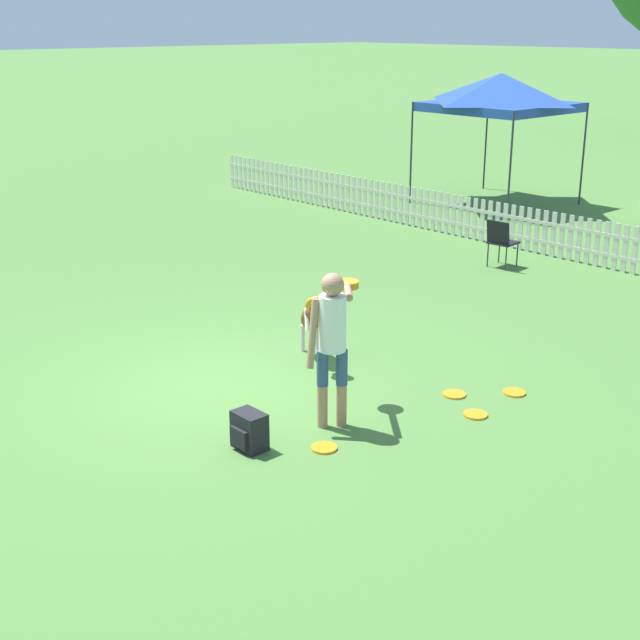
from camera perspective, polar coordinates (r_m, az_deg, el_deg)
name	(u,v)px	position (r m, az deg, el deg)	size (l,w,h in m)	color
ground_plane	(218,386)	(10.45, -6.57, -4.20)	(240.00, 240.00, 0.00)	#4C7A38
handler_person	(333,330)	(9.05, 0.84, -0.65)	(0.75, 1.05, 1.66)	tan
leaping_dog	(313,317)	(10.97, -0.46, 0.21)	(1.01, 0.80, 0.98)	brown
frisbee_near_handler	(454,394)	(10.24, 8.59, -4.73)	(0.26, 0.26, 0.02)	orange
frisbee_near_dog	(514,392)	(10.41, 12.32, -4.56)	(0.26, 0.26, 0.02)	orange
frisbee_midfield	(475,415)	(9.77, 9.91, -5.98)	(0.26, 0.26, 0.02)	orange
frisbee_far_scatter	(324,448)	(8.92, 0.26, -8.18)	(0.26, 0.26, 0.02)	orange
backpack_on_grass	(249,431)	(8.88, -4.57, -7.09)	(0.34, 0.27, 0.39)	black
picket_fence	(593,242)	(16.06, 17.04, 4.78)	(20.71, 0.04, 0.82)	beige
folding_chair_center	(501,239)	(15.52, 11.50, 5.09)	(0.46, 0.48, 0.83)	#333338
canopy_tent_secondary	(501,92)	(20.86, 11.50, 14.08)	(2.80, 2.80, 2.93)	#333338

